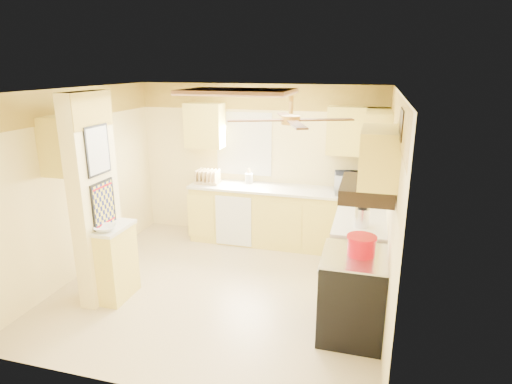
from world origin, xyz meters
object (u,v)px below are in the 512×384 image
(bowl, at_px, (105,228))
(kettle, at_px, (362,217))
(dutch_oven, at_px, (361,245))
(microwave, at_px, (355,184))
(stove, at_px, (352,294))

(bowl, distance_m, kettle, 2.99)
(dutch_oven, height_order, kettle, kettle)
(dutch_oven, bearing_deg, bowl, -176.63)
(bowl, bearing_deg, dutch_oven, 3.37)
(microwave, xyz_separation_m, dutch_oven, (0.18, -2.10, -0.08))
(microwave, distance_m, kettle, 1.36)
(stove, xyz_separation_m, bowl, (-2.81, -0.15, 0.51))
(dutch_oven, distance_m, kettle, 0.75)
(microwave, relative_size, dutch_oven, 1.88)
(microwave, bearing_deg, bowl, 32.20)
(stove, bearing_deg, microwave, 93.28)
(microwave, distance_m, dutch_oven, 2.11)
(stove, xyz_separation_m, microwave, (-0.12, 2.12, 0.64))
(microwave, distance_m, bowl, 3.52)
(kettle, bearing_deg, bowl, -162.13)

